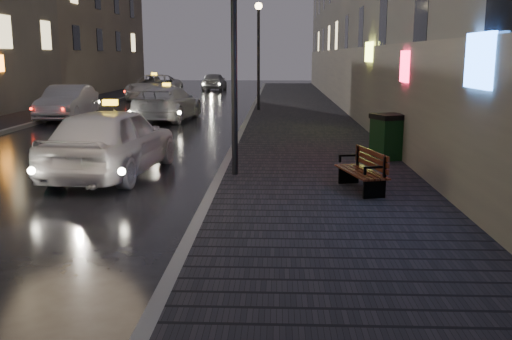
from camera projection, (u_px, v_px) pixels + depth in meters
The scene contains 15 objects.
ground at pixel (62, 277), 7.56m from camera, with size 120.00×120.00×0.00m, color black.
sidewalk at pixel (299, 113), 27.96m from camera, with size 4.60×58.00×0.15m, color black.
curb at pixel (251, 113), 28.05m from camera, with size 0.20×58.00×0.15m, color slate.
sidewalk_far at pixel (47, 112), 28.44m from camera, with size 2.40×58.00×0.15m, color black.
curb_far at pixel (73, 113), 28.39m from camera, with size 0.20×58.00×0.15m, color slate.
building_far_c at pixel (73, 21), 45.18m from camera, with size 6.00×22.00×11.00m, color #6B6051.
lamp_near at pixel (234, 28), 12.67m from camera, with size 0.36×0.36×5.28m.
lamp_far at pixel (259, 43), 28.34m from camera, with size 0.36×0.36×5.28m.
bench at pixel (364, 170), 11.69m from camera, with size 0.95×1.72×0.83m.
trash_bin at pixel (389, 136), 15.19m from camera, with size 1.03×1.03×1.21m.
taxi_near at pixel (112, 141), 13.80m from camera, with size 2.01×5.00×1.70m, color silver.
car_left_mid at pixel (68, 102), 25.88m from camera, with size 1.63×4.69×1.54m, color #A1A0A8.
taxi_mid at pixel (167, 103), 25.55m from camera, with size 2.15×5.29×1.53m, color silver.
taxi_far at pixel (155, 87), 37.69m from camera, with size 2.68×5.82×1.62m, color silver.
car_far at pixel (214, 81), 47.41m from camera, with size 1.72×4.27×1.45m, color gray.
Camera 1 is at (2.84, -7.02, 2.89)m, focal length 40.00 mm.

